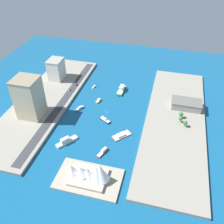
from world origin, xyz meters
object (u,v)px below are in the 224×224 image
object	(u,v)px
tugboat_red	(103,152)
office_block_beige	(29,98)
patrol_launch_navy	(105,120)
barge_flat_brown	(121,135)
taxi_yellow_cab	(78,78)
ferry_white_commuter	(66,141)
traffic_light_waterfront	(62,107)
van_white	(75,81)
yacht_sleek_gray	(80,108)
hotel_broad_white	(56,69)
sailboat_small_white	(94,87)
carpark_squat_concrete	(186,104)
opera_landmark	(91,173)
pickup_red	(76,85)
ferry_green_doubledeck	(121,90)
sedan_silver	(70,90)
hatchback_blue	(59,109)
water_taxi_orange	(98,101)

from	to	relation	value
tugboat_red	office_block_beige	xyz separation A→B (m)	(100.48, -36.39, 27.29)
office_block_beige	patrol_launch_navy	bearing A→B (deg)	-170.45
barge_flat_brown	taxi_yellow_cab	bearing A→B (deg)	-48.57
ferry_white_commuter	traffic_light_waterfront	size ratio (longest dim) A/B	3.74
ferry_white_commuter	traffic_light_waterfront	world-z (taller)	traffic_light_waterfront
barge_flat_brown	tugboat_red	xyz separation A→B (m)	(13.31, 29.98, 0.31)
ferry_white_commuter	van_white	bearing A→B (deg)	-73.11
yacht_sleek_gray	patrol_launch_navy	bearing A→B (deg)	159.46
taxi_yellow_cab	patrol_launch_navy	bearing A→B (deg)	128.82
yacht_sleek_gray	hotel_broad_white	world-z (taller)	hotel_broad_white
patrol_launch_navy	hotel_broad_white	xyz separation A→B (m)	(97.27, -75.73, 17.27)
sailboat_small_white	tugboat_red	xyz separation A→B (m)	(-48.94, 121.34, 0.42)
barge_flat_brown	office_block_beige	bearing A→B (deg)	-3.22
van_white	patrol_launch_navy	bearing A→B (deg)	132.27
barge_flat_brown	carpark_squat_concrete	size ratio (longest dim) A/B	0.60
tugboat_red	carpark_squat_concrete	size ratio (longest dim) A/B	0.44
opera_landmark	patrol_launch_navy	bearing A→B (deg)	-82.45
van_white	opera_landmark	world-z (taller)	opera_landmark
yacht_sleek_gray	sailboat_small_white	world-z (taller)	sailboat_small_white
barge_flat_brown	traffic_light_waterfront	distance (m)	86.98
office_block_beige	opera_landmark	bearing A→B (deg)	144.19
office_block_beige	traffic_light_waterfront	xyz separation A→B (m)	(-30.72, -18.55, -21.09)
pickup_red	van_white	xyz separation A→B (m)	(5.73, -10.27, -0.04)
ferry_white_commuter	yacht_sleek_gray	bearing A→B (deg)	-82.84
ferry_white_commuter	hotel_broad_white	distance (m)	140.32
ferry_white_commuter	pickup_red	size ratio (longest dim) A/B	5.41
yacht_sleek_gray	sailboat_small_white	xyz separation A→B (m)	(-1.49, -55.68, -0.34)
yacht_sleek_gray	sailboat_small_white	size ratio (longest dim) A/B	1.04
sailboat_small_white	patrol_launch_navy	size ratio (longest dim) A/B	0.83
taxi_yellow_cab	traffic_light_waterfront	bearing A→B (deg)	96.92
sailboat_small_white	ferry_green_doubledeck	bearing A→B (deg)	179.38
pickup_red	sedan_silver	distance (m)	16.76
hatchback_blue	barge_flat_brown	bearing A→B (deg)	164.89
opera_landmark	yacht_sleek_gray	bearing A→B (deg)	-63.78
tugboat_red	sedan_silver	bearing A→B (deg)	-51.80
carpark_squat_concrete	van_white	bearing A→B (deg)	-9.02
pickup_red	sailboat_small_white	bearing A→B (deg)	-166.17
carpark_squat_concrete	hotel_broad_white	bearing A→B (deg)	-8.08
water_taxi_orange	carpark_squat_concrete	bearing A→B (deg)	-174.16
barge_flat_brown	carpark_squat_concrete	bearing A→B (deg)	-134.70
ferry_green_doubledeck	yacht_sleek_gray	bearing A→B (deg)	52.16
pickup_red	opera_landmark	world-z (taller)	opera_landmark
carpark_squat_concrete	taxi_yellow_cab	distance (m)	165.75
patrol_launch_navy	sedan_silver	world-z (taller)	sedan_silver
water_taxi_orange	opera_landmark	world-z (taller)	opera_landmark
carpark_squat_concrete	sedan_silver	xyz separation A→B (m)	(160.29, 0.81, -4.03)
water_taxi_orange	hotel_broad_white	xyz separation A→B (m)	(77.47, -38.88, 17.33)
ferry_white_commuter	van_white	distance (m)	126.45
sailboat_small_white	carpark_squat_concrete	distance (m)	133.29
yacht_sleek_gray	taxi_yellow_cab	distance (m)	75.36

